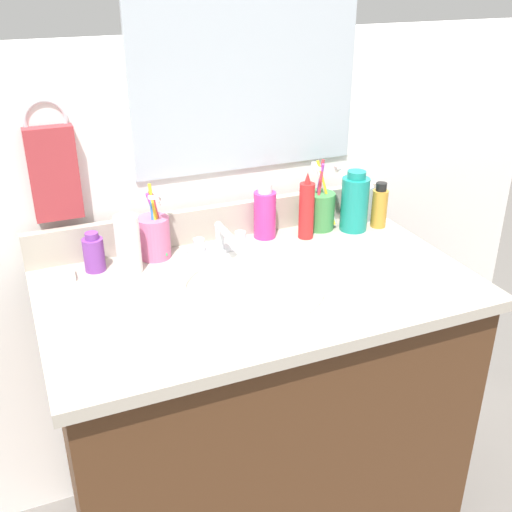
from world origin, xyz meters
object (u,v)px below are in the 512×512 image
object	(u,v)px
bottle_gel_clear	(363,202)
cup_green	(320,209)
hand_towel	(54,174)
cup_pink	(154,236)
bottle_spray_red	(307,210)
bottle_mouthwash_teal	(355,203)
bottle_lotion_white	(128,242)
bottle_oil_amber	(379,207)
bottle_cream_purple	(94,253)
bottle_soap_pink	(265,213)
faucet	(221,244)
soap_bar	(60,275)

from	to	relation	value
bottle_gel_clear	cup_green	world-z (taller)	cup_green
hand_towel	cup_pink	size ratio (longest dim) A/B	1.15
hand_towel	bottle_spray_red	bearing A→B (deg)	-10.37
bottle_mouthwash_teal	cup_green	size ratio (longest dim) A/B	0.85
bottle_lotion_white	bottle_oil_amber	world-z (taller)	bottle_lotion_white
bottle_gel_clear	hand_towel	bearing A→B (deg)	175.67
bottle_mouthwash_teal	bottle_spray_red	bearing A→B (deg)	179.14
cup_green	hand_towel	bearing A→B (deg)	174.00
bottle_cream_purple	bottle_soap_pink	size ratio (longest dim) A/B	0.65
bottle_soap_pink	bottle_mouthwash_teal	bearing A→B (deg)	-11.17
faucet	bottle_mouthwash_teal	size ratio (longest dim) A/B	0.96
faucet	bottle_spray_red	world-z (taller)	bottle_spray_red
bottle_soap_pink	soap_bar	bearing A→B (deg)	-175.53
cup_green	faucet	bearing A→B (deg)	-170.94
bottle_cream_purple	bottle_mouthwash_teal	size ratio (longest dim) A/B	0.58
bottle_lotion_white	bottle_spray_red	world-z (taller)	bottle_spray_red
faucet	bottle_lotion_white	bearing A→B (deg)	-177.90
faucet	bottle_mouthwash_teal	world-z (taller)	bottle_mouthwash_teal
bottle_cream_purple	cup_green	world-z (taller)	cup_green
bottle_lotion_white	bottle_cream_purple	bearing A→B (deg)	152.04
faucet	bottle_soap_pink	size ratio (longest dim) A/B	1.07
hand_towel	bottle_oil_amber	bearing A→B (deg)	-8.36
bottle_cream_purple	bottle_mouthwash_teal	bearing A→B (deg)	-2.10
bottle_cream_purple	soap_bar	bearing A→B (deg)	-167.11
faucet	bottle_soap_pink	world-z (taller)	bottle_soap_pink
bottle_oil_amber	bottle_mouthwash_teal	bearing A→B (deg)	173.77
bottle_spray_red	cup_pink	size ratio (longest dim) A/B	0.94
hand_towel	soap_bar	bearing A→B (deg)	-104.41
bottle_soap_pink	bottle_mouthwash_teal	size ratio (longest dim) A/B	0.90
bottle_mouthwash_teal	bottle_oil_amber	xyz separation A→B (m)	(0.08, -0.01, -0.02)
bottle_cream_purple	faucet	bearing A→B (deg)	-5.86
faucet	bottle_oil_amber	world-z (taller)	bottle_oil_amber
soap_bar	bottle_oil_amber	bearing A→B (deg)	-0.97
bottle_lotion_white	soap_bar	size ratio (longest dim) A/B	2.66
hand_towel	cup_pink	world-z (taller)	hand_towel
bottle_cream_purple	bottle_spray_red	size ratio (longest dim) A/B	0.54
hand_towel	bottle_spray_red	xyz separation A→B (m)	(0.60, -0.11, -0.14)
faucet	bottle_soap_pink	bearing A→B (deg)	20.57
faucet	bottle_cream_purple	size ratio (longest dim) A/B	1.66
bottle_lotion_white	cup_green	bearing A→B (deg)	6.08
bottle_lotion_white	soap_bar	distance (m)	0.17
bottle_cream_purple	bottle_lotion_white	distance (m)	0.09
bottle_gel_clear	soap_bar	bearing A→B (deg)	-176.89
hand_towel	bottle_soap_pink	distance (m)	0.53
faucet	bottle_mouthwash_teal	xyz separation A→B (m)	(0.39, 0.01, 0.05)
cup_green	soap_bar	world-z (taller)	cup_green
bottle_oil_amber	bottle_spray_red	size ratio (longest dim) A/B	0.70
bottle_soap_pink	bottle_mouthwash_teal	world-z (taller)	bottle_mouthwash_teal
faucet	bottle_lotion_white	xyz separation A→B (m)	(-0.23, -0.01, 0.05)
bottle_cream_purple	bottle_spray_red	xyz separation A→B (m)	(0.55, -0.02, 0.03)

